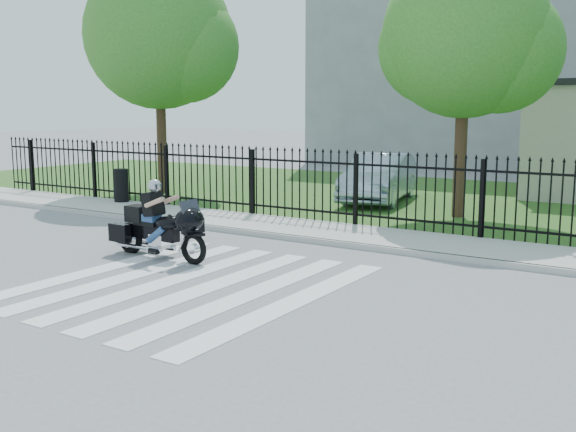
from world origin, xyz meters
The scene contains 12 objects.
ground centered at (0.00, 0.00, 0.00)m, with size 120.00×120.00×0.00m, color slate.
crosswalk centered at (0.00, 0.00, 0.01)m, with size 5.00×5.50×0.01m, color silver, non-canonical shape.
sidewalk centered at (0.00, 5.00, 0.06)m, with size 40.00×2.00×0.12m, color #ADAAA3.
curb centered at (0.00, 4.00, 0.06)m, with size 40.00×0.12×0.12m, color #ADAAA3.
grass_strip centered at (0.00, 12.00, 0.01)m, with size 40.00×12.00×0.02m, color #2A531C.
iron_fence centered at (0.00, 6.00, 0.90)m, with size 26.00×0.04×1.80m.
tree_left centered at (-8.50, 8.50, 5.17)m, with size 4.80×4.80×7.58m.
tree_mid centered at (1.50, 9.00, 4.67)m, with size 4.20×4.20×6.78m.
building_tall centered at (-3.00, 26.00, 6.00)m, with size 15.00×10.00×12.00m, color #92969A.
motorcycle_rider centered at (-1.82, 1.21, 0.64)m, with size 2.36×0.77×1.56m.
parked_car centered at (-1.47, 10.48, 0.74)m, with size 1.53×4.39×1.45m, color #9BAEC3.
litter_bin centered at (-7.53, 5.70, 0.60)m, with size 0.43×0.43×0.96m, color black.
Camera 1 is at (7.18, -8.17, 2.91)m, focal length 42.00 mm.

